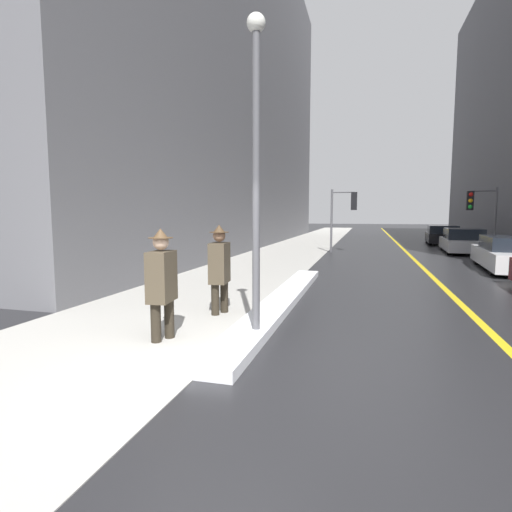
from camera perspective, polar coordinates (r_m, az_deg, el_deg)
name	(u,v)px	position (r m, az deg, el deg)	size (l,w,h in m)	color
ground_plane	(202,372)	(5.27, -7.75, -16.07)	(160.00, 160.00, 0.00)	#232326
sidewalk_slab	(284,254)	(19.97, 4.00, 0.33)	(4.00, 80.00, 0.01)	#B2AFA8
road_centre_stripe	(412,257)	(19.68, 21.38, -0.17)	(0.16, 80.00, 0.00)	gold
snow_bank_curb	(281,301)	(8.84, 3.66, -6.38)	(0.63, 8.50, 0.16)	white
building_facade_left	(223,77)	(27.43, -4.79, 24.13)	(6.00, 36.00, 21.04)	slate
lamp_post	(256,150)	(6.24, 0.01, 14.87)	(0.28, 0.28, 4.91)	#515156
traffic_light_near	(346,207)	(20.93, 12.75, 6.80)	(1.31, 0.32, 3.23)	#515156
traffic_light_far	(479,207)	(21.60, 29.23, 6.11)	(1.31, 0.32, 3.21)	#515156
pedestrian_in_glasses	(162,280)	(6.35, -13.29, -3.37)	(0.38, 0.77, 1.76)	#2A241B
pedestrian_in_fedora	(219,266)	(7.85, -5.24, -1.39)	(0.38, 0.58, 1.77)	#2A241B
parked_car_white	(511,254)	(16.64, 32.63, 0.21)	(2.24, 5.03, 1.20)	silver
parked_car_silver	(463,241)	(23.08, 27.46, 1.88)	(2.08, 4.59, 1.25)	#B2B2B7
parked_car_black	(442,235)	(29.06, 25.08, 2.71)	(2.20, 4.38, 1.24)	black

